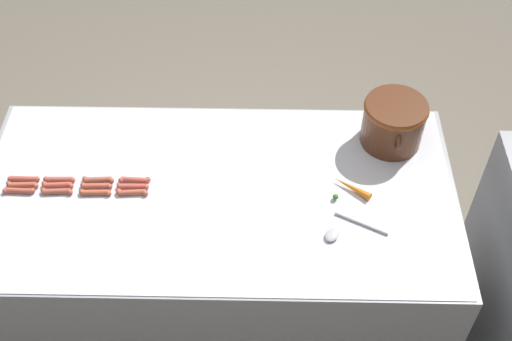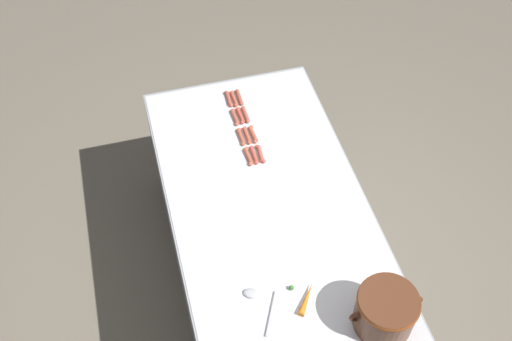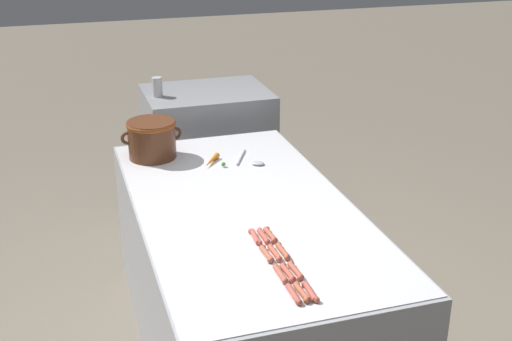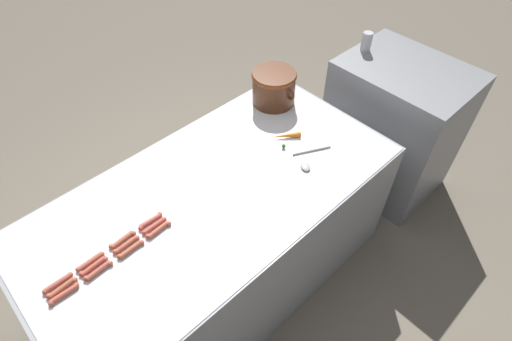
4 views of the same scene
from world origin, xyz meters
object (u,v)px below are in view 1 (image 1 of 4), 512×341
at_px(hot_dog_6, 96,186).
at_px(hot_dog_0, 24,179).
at_px(hot_dog_1, 59,179).
at_px(hot_dog_10, 95,193).
at_px(hot_dog_5, 58,185).
at_px(hot_dog_2, 98,180).
at_px(hot_dog_7, 133,186).
at_px(bean_pot, 394,121).
at_px(hot_dog_9, 57,191).
at_px(hot_dog_11, 132,192).
at_px(hot_dog_8, 19,191).
at_px(serving_spoon, 342,231).
at_px(carrot, 351,188).
at_px(hot_dog_3, 134,180).
at_px(hot_dog_4, 22,185).

bearing_deg(hot_dog_6, hot_dog_0, -95.98).
relative_size(hot_dog_1, hot_dog_10, 1.00).
distance_m(hot_dog_0, hot_dog_5, 0.15).
relative_size(hot_dog_2, hot_dog_7, 1.00).
height_order(hot_dog_2, bean_pot, bean_pot).
xyz_separation_m(hot_dog_5, hot_dog_9, (0.03, 0.00, 0.00)).
bearing_deg(hot_dog_5, hot_dog_7, 89.74).
bearing_deg(hot_dog_1, hot_dog_7, 84.15).
relative_size(hot_dog_2, hot_dog_11, 1.00).
xyz_separation_m(hot_dog_8, hot_dog_9, (0.00, 0.15, 0.00)).
distance_m(serving_spoon, carrot, 0.22).
height_order(hot_dog_11, serving_spoon, hot_dog_11).
distance_m(hot_dog_3, hot_dog_5, 0.31).
relative_size(hot_dog_6, hot_dog_11, 1.00).
relative_size(hot_dog_3, hot_dog_6, 1.00).
xyz_separation_m(hot_dog_4, hot_dog_10, (0.03, 0.30, 0.00)).
bearing_deg(hot_dog_8, hot_dog_3, 98.28).
distance_m(hot_dog_4, hot_dog_7, 0.45).
height_order(hot_dog_5, hot_dog_10, same).
xyz_separation_m(hot_dog_4, hot_dog_7, (-0.00, 0.45, 0.00)).
relative_size(hot_dog_10, hot_dog_11, 1.00).
distance_m(hot_dog_0, hot_dog_2, 0.31).
relative_size(hot_dog_6, hot_dog_7, 1.00).
height_order(hot_dog_10, serving_spoon, hot_dog_10).
bearing_deg(hot_dog_7, hot_dog_1, -95.85).
bearing_deg(hot_dog_7, hot_dog_11, 3.17).
bearing_deg(hot_dog_7, hot_dog_6, -89.85).
relative_size(hot_dog_2, hot_dog_3, 1.00).
distance_m(hot_dog_0, hot_dog_9, 0.16).
bearing_deg(hot_dog_3, hot_dog_5, -83.80).
bearing_deg(hot_dog_4, hot_dog_2, 96.46).
xyz_separation_m(hot_dog_7, serving_spoon, (0.21, 0.83, -0.00)).
xyz_separation_m(hot_dog_4, hot_dog_8, (0.03, -0.01, 0.00)).
bearing_deg(carrot, hot_dog_6, -89.73).
bearing_deg(hot_dog_3, bean_pot, 103.53).
xyz_separation_m(hot_dog_6, serving_spoon, (0.21, 0.98, -0.00)).
bearing_deg(hot_dog_9, hot_dog_6, 101.61).
bearing_deg(hot_dog_7, hot_dog_0, -93.98).
bearing_deg(carrot, hot_dog_5, -89.85).
bearing_deg(hot_dog_10, hot_dog_0, -102.32).
bearing_deg(hot_dog_7, hot_dog_3, 176.55).
height_order(hot_dog_1, hot_dog_11, same).
bearing_deg(hot_dog_9, hot_dog_2, 112.88).
relative_size(hot_dog_7, hot_dog_8, 1.00).
relative_size(hot_dog_1, hot_dog_8, 1.00).
xyz_separation_m(hot_dog_2, hot_dog_5, (0.03, -0.16, 0.00)).
bearing_deg(hot_dog_3, hot_dog_4, -85.50).
xyz_separation_m(hot_dog_8, carrot, (-0.04, 1.34, 0.00)).
relative_size(hot_dog_0, hot_dog_3, 1.00).
xyz_separation_m(bean_pot, serving_spoon, (0.50, -0.24, -0.11)).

